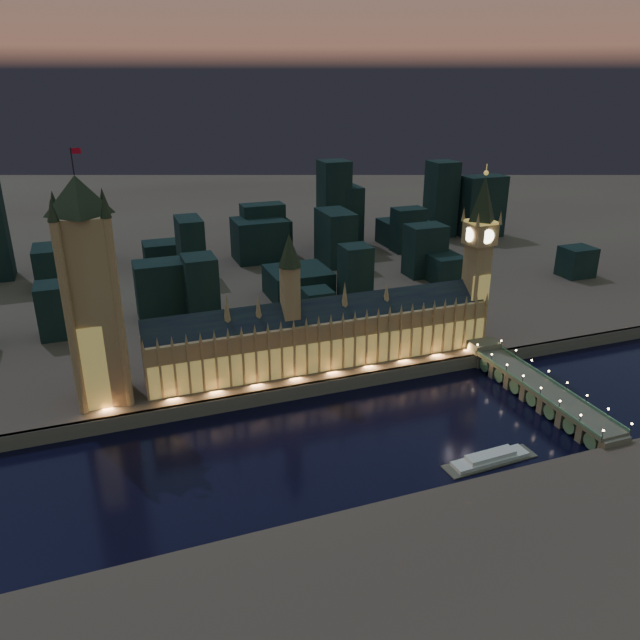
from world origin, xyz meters
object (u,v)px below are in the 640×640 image
object	(u,v)px
westminster_bridge	(535,389)
elizabeth_tower	(479,246)
palace_of_westminster	(323,334)
river_boat	(490,459)
victoria_tower	(90,283)

from	to	relation	value
westminster_bridge	elizabeth_tower	bearing A→B (deg)	88.83
elizabeth_tower	westminster_bridge	xyz separation A→B (m)	(-1.33, -65.38, -62.22)
palace_of_westminster	elizabeth_tower	bearing A→B (deg)	0.11
river_boat	victoria_tower	bearing A→B (deg)	146.36
victoria_tower	elizabeth_tower	world-z (taller)	victoria_tower
victoria_tower	palace_of_westminster	bearing A→B (deg)	-0.09
elizabeth_tower	river_boat	world-z (taller)	elizabeth_tower
victoria_tower	westminster_bridge	bearing A→B (deg)	-16.79
palace_of_westminster	westminster_bridge	bearing A→B (deg)	-33.83
palace_of_westminster	elizabeth_tower	distance (m)	107.11
elizabeth_tower	river_boat	xyz separation A→B (m)	(-57.41, -106.85, -66.66)
palace_of_westminster	westminster_bridge	distance (m)	118.85
elizabeth_tower	westminster_bridge	world-z (taller)	elizabeth_tower
victoria_tower	elizabeth_tower	xyz separation A→B (m)	(218.00, -0.00, -2.13)
palace_of_westminster	river_boat	bearing A→B (deg)	-68.89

